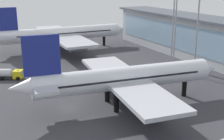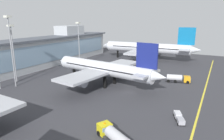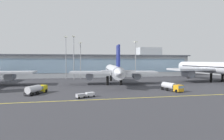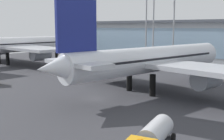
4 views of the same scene
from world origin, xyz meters
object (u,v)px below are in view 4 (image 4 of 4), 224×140
Objects in this scene: airliner_near_left at (12,45)px; apron_light_mast_far_east at (154,14)px; airliner_near_right at (151,60)px; apron_light_mast_centre at (146,15)px; service_truck_far at (151,140)px; apron_light_mast_west at (174,20)px.

apron_light_mast_far_east is at bearing -60.45° from airliner_near_left.
airliner_near_right is at bearing -92.82° from airliner_near_left.
airliner_near_right is at bearing -53.77° from apron_light_mast_centre.
service_truck_far is 0.38× the size of apron_light_mast_centre.
airliner_near_left is 2.25× the size of apron_light_mast_centre.
apron_light_mast_west is at bearing 29.55° from airliner_near_right.
apron_light_mast_far_east reaches higher than service_truck_far.
apron_light_mast_centre is at bearing -160.47° from service_truck_far.
apron_light_mast_west is at bearing -57.89° from airliner_near_left.
service_truck_far is at bearing -54.81° from apron_light_mast_centre.
apron_light_mast_centre is 0.99× the size of apron_light_mast_far_east.
airliner_near_left reaches higher than airliner_near_right.
airliner_near_right is 1.93× the size of apron_light_mast_far_east.
service_truck_far is 63.63m from apron_light_mast_west.
airliner_near_right is 29.01m from service_truck_far.
airliner_near_right is (58.60, -4.57, -0.19)m from airliner_near_left.
apron_light_mast_centre reaches higher than airliner_near_right.
apron_light_mast_west reaches higher than airliner_near_right.
apron_light_mast_centre is at bearing 43.29° from airliner_near_right.
apron_light_mast_centre is at bearing -164.75° from apron_light_mast_west.
apron_light_mast_far_east is at bearing -30.36° from apron_light_mast_centre.
airliner_near_right is 2.21× the size of apron_light_mast_west.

